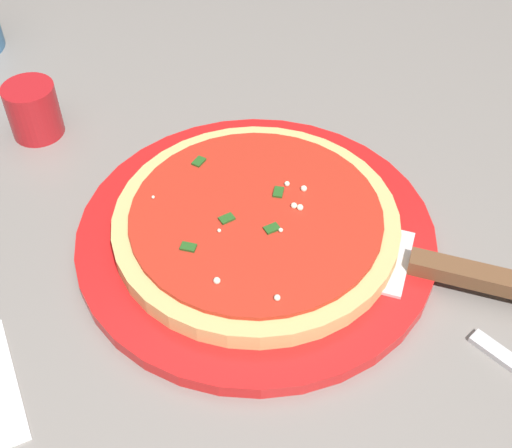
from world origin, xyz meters
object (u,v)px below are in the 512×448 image
(pizza_server, at_px, (440,269))
(cup_small_sauce, at_px, (33,110))
(serving_plate, at_px, (256,235))
(pizza, at_px, (256,222))

(pizza_server, bearing_deg, cup_small_sauce, 139.34)
(serving_plate, bearing_deg, cup_small_sauce, 133.43)
(pizza, relative_size, cup_small_sauce, 4.43)
(pizza, relative_size, pizza_server, 1.12)
(serving_plate, xyz_separation_m, pizza_server, (0.13, -0.08, 0.01))
(serving_plate, distance_m, pizza, 0.02)
(cup_small_sauce, bearing_deg, pizza_server, -40.66)
(pizza, distance_m, pizza_server, 0.15)
(serving_plate, relative_size, pizza, 1.27)
(serving_plate, relative_size, cup_small_sauce, 5.62)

